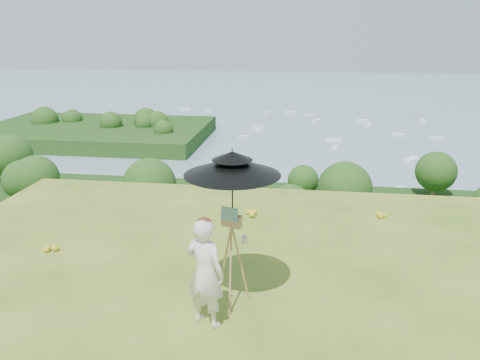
# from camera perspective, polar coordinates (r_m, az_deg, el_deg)

# --- Properties ---
(shoreline_tier) EXTENTS (170.00, 28.00, 8.00)m
(shoreline_tier) POSITION_cam_1_polar(r_m,az_deg,el_deg) (89.35, 6.87, -9.01)
(shoreline_tier) COLOR #696554
(shoreline_tier) RESTS_ON bay_water
(bay_water) EXTENTS (700.00, 700.00, 0.00)m
(bay_water) POSITION_cam_1_polar(r_m,az_deg,el_deg) (247.82, 7.75, 8.76)
(bay_water) COLOR #7091A0
(bay_water) RESTS_ON ground
(peninsula) EXTENTS (90.00, 60.00, 12.00)m
(peninsula) POSITION_cam_1_polar(r_m,az_deg,el_deg) (179.80, -17.21, 6.37)
(peninsula) COLOR black
(peninsula) RESTS_ON bay_water
(slope_trees) EXTENTS (110.00, 50.00, 6.00)m
(slope_trees) POSITION_cam_1_polar(r_m,az_deg,el_deg) (44.19, 6.70, -7.90)
(slope_trees) COLOR #214B16
(slope_trees) RESTS_ON forest_slope
(harbor_town) EXTENTS (110.00, 22.00, 5.00)m
(harbor_town) POSITION_cam_1_polar(r_m,az_deg,el_deg) (86.63, 7.02, -5.17)
(harbor_town) COLOR silver
(harbor_town) RESTS_ON shoreline_tier
(moored_boats) EXTENTS (140.00, 140.00, 0.70)m
(moored_boats) POSITION_cam_1_polar(r_m,az_deg,el_deg) (170.59, 3.33, 4.95)
(moored_boats) COLOR silver
(moored_boats) RESTS_ON bay_water
(wildflowers) EXTENTS (10.00, 10.50, 0.12)m
(wildflowers) POSITION_cam_1_polar(r_m,az_deg,el_deg) (6.50, 3.52, -20.01)
(wildflowers) COLOR gold
(wildflowers) RESTS_ON ground
(painter) EXTENTS (0.70, 0.60, 1.64)m
(painter) POSITION_cam_1_polar(r_m,az_deg,el_deg) (6.66, -4.27, -11.21)
(painter) COLOR white
(painter) RESTS_ON ground
(field_easel) EXTENTS (0.79, 0.79, 1.62)m
(field_easel) POSITION_cam_1_polar(r_m,az_deg,el_deg) (7.08, -1.00, -9.36)
(field_easel) COLOR #A07943
(field_easel) RESTS_ON ground
(sun_umbrella) EXTENTS (1.66, 1.66, 1.15)m
(sun_umbrella) POSITION_cam_1_polar(r_m,az_deg,el_deg) (6.67, -0.94, -0.83)
(sun_umbrella) COLOR black
(sun_umbrella) RESTS_ON field_easel
(painter_cap) EXTENTS (0.26, 0.29, 0.10)m
(painter_cap) POSITION_cam_1_polar(r_m,az_deg,el_deg) (6.32, -4.43, -5.06)
(painter_cap) COLOR #C96E75
(painter_cap) RESTS_ON painter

